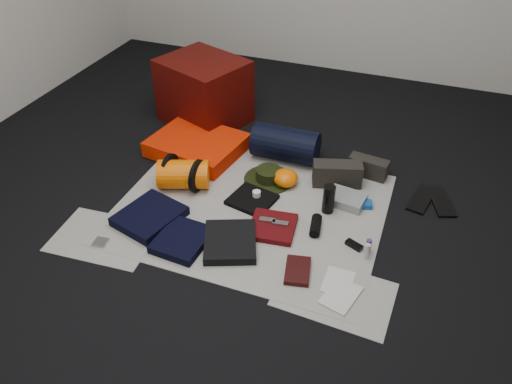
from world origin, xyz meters
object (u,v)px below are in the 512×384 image
(red_cabinet, at_px, (204,91))
(sleeping_pad, at_px, (197,145))
(stuff_sack, at_px, (184,174))
(water_bottle, at_px, (329,199))
(paperback_book, at_px, (298,271))
(navy_duffel, at_px, (285,144))
(compact_camera, at_px, (341,199))

(red_cabinet, xyz_separation_m, sleeping_pad, (0.15, -0.45, -0.19))
(red_cabinet, xyz_separation_m, stuff_sack, (0.25, -0.86, -0.15))
(sleeping_pad, bearing_deg, stuff_sack, -75.66)
(water_bottle, bearing_deg, paperback_book, -92.39)
(navy_duffel, bearing_deg, paperback_book, -68.96)
(red_cabinet, xyz_separation_m, paperback_book, (1.17, -1.34, -0.23))
(stuff_sack, xyz_separation_m, navy_duffel, (0.51, 0.55, 0.02))
(sleeping_pad, distance_m, navy_duffel, 0.64)
(red_cabinet, height_order, water_bottle, red_cabinet)
(stuff_sack, bearing_deg, compact_camera, 11.52)
(red_cabinet, relative_size, sleeping_pad, 0.98)
(sleeping_pad, xyz_separation_m, stuff_sack, (0.10, -0.41, 0.04))
(navy_duffel, bearing_deg, stuff_sack, -133.59)
(sleeping_pad, height_order, compact_camera, sleeping_pad)
(compact_camera, bearing_deg, water_bottle, -121.65)
(paperback_book, bearing_deg, water_bottle, 75.78)
(water_bottle, xyz_separation_m, compact_camera, (0.06, 0.12, -0.07))
(red_cabinet, height_order, navy_duffel, red_cabinet)
(red_cabinet, relative_size, navy_duffel, 1.31)
(sleeping_pad, relative_size, water_bottle, 3.30)
(stuff_sack, bearing_deg, red_cabinet, 106.21)
(navy_duffel, height_order, paperback_book, navy_duffel)
(compact_camera, xyz_separation_m, paperback_book, (-0.08, -0.68, -0.01))
(sleeping_pad, bearing_deg, paperback_book, -41.07)
(navy_duffel, bearing_deg, sleeping_pad, -167.89)
(water_bottle, bearing_deg, sleeping_pad, 162.50)
(stuff_sack, xyz_separation_m, paperback_book, (0.91, -0.48, -0.08))
(stuff_sack, relative_size, navy_duffel, 0.71)
(red_cabinet, bearing_deg, sleeping_pad, -51.08)
(red_cabinet, relative_size, compact_camera, 6.03)
(sleeping_pad, bearing_deg, water_bottle, -17.50)
(navy_duffel, bearing_deg, water_bottle, -47.96)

